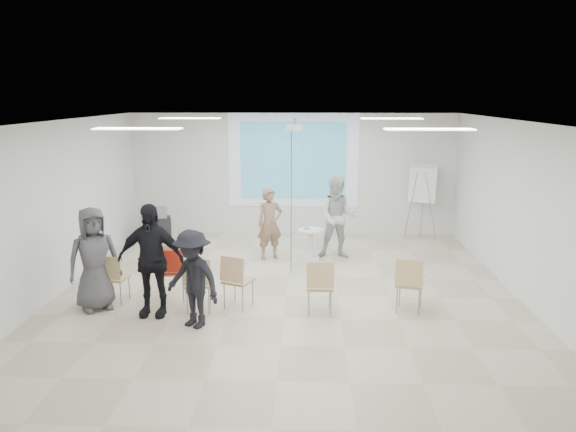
{
  "coord_description": "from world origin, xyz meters",
  "views": [
    {
      "loc": [
        0.35,
        -9.26,
        3.43
      ],
      "look_at": [
        0.0,
        0.8,
        1.25
      ],
      "focal_mm": 35.0,
      "sensor_mm": 36.0,
      "label": 1
    }
  ],
  "objects_px": {
    "player_left": "(270,219)",
    "audience_left": "(150,252)",
    "chair_center": "(236,277)",
    "chair_left_inner": "(198,280)",
    "flipchart_easel": "(423,184)",
    "chair_right_far": "(409,280)",
    "chair_right_inner": "(320,283)",
    "pedestal_table": "(310,242)",
    "player_right": "(338,213)",
    "audience_outer": "(93,253)",
    "chair_far_left": "(113,275)",
    "audience_mid": "(193,273)",
    "laptop": "(199,281)",
    "chair_left_mid": "(172,267)",
    "av_cart": "(159,226)"
  },
  "relations": [
    {
      "from": "player_left",
      "to": "audience_left",
      "type": "bearing_deg",
      "value": -141.35
    },
    {
      "from": "chair_center",
      "to": "audience_left",
      "type": "relative_size",
      "value": 0.44
    },
    {
      "from": "player_left",
      "to": "chair_left_inner",
      "type": "xyz_separation_m",
      "value": [
        -0.95,
        -3.05,
        -0.33
      ]
    },
    {
      "from": "flipchart_easel",
      "to": "chair_center",
      "type": "bearing_deg",
      "value": -107.19
    },
    {
      "from": "audience_left",
      "to": "chair_left_inner",
      "type": "bearing_deg",
      "value": 13.74
    },
    {
      "from": "chair_center",
      "to": "chair_right_far",
      "type": "distance_m",
      "value": 2.78
    },
    {
      "from": "flipchart_easel",
      "to": "audience_left",
      "type": "bearing_deg",
      "value": -113.6
    },
    {
      "from": "chair_right_inner",
      "to": "pedestal_table",
      "type": "bearing_deg",
      "value": 91.54
    },
    {
      "from": "player_right",
      "to": "audience_outer",
      "type": "bearing_deg",
      "value": -141.1
    },
    {
      "from": "pedestal_table",
      "to": "player_right",
      "type": "height_order",
      "value": "player_right"
    },
    {
      "from": "pedestal_table",
      "to": "chair_center",
      "type": "distance_m",
      "value": 3.11
    },
    {
      "from": "audience_left",
      "to": "chair_far_left",
      "type": "bearing_deg",
      "value": 152.66
    },
    {
      "from": "chair_left_inner",
      "to": "audience_mid",
      "type": "relative_size",
      "value": 0.53
    },
    {
      "from": "audience_left",
      "to": "chair_right_far",
      "type": "bearing_deg",
      "value": 6.69
    },
    {
      "from": "player_left",
      "to": "laptop",
      "type": "bearing_deg",
      "value": -131.81
    },
    {
      "from": "player_right",
      "to": "audience_mid",
      "type": "xyz_separation_m",
      "value": [
        -2.35,
        -3.77,
        -0.13
      ]
    },
    {
      "from": "chair_left_inner",
      "to": "audience_outer",
      "type": "relative_size",
      "value": 0.48
    },
    {
      "from": "player_left",
      "to": "flipchart_easel",
      "type": "relative_size",
      "value": 0.96
    },
    {
      "from": "chair_left_mid",
      "to": "audience_left",
      "type": "height_order",
      "value": "audience_left"
    },
    {
      "from": "pedestal_table",
      "to": "flipchart_easel",
      "type": "height_order",
      "value": "flipchart_easel"
    },
    {
      "from": "av_cart",
      "to": "chair_left_mid",
      "type": "bearing_deg",
      "value": -89.16
    },
    {
      "from": "chair_far_left",
      "to": "player_left",
      "type": "bearing_deg",
      "value": 56.17
    },
    {
      "from": "chair_far_left",
      "to": "av_cart",
      "type": "xyz_separation_m",
      "value": [
        -0.3,
        4.05,
        -0.12
      ]
    },
    {
      "from": "laptop",
      "to": "audience_left",
      "type": "distance_m",
      "value": 0.92
    },
    {
      "from": "chair_right_far",
      "to": "chair_left_inner",
      "type": "bearing_deg",
      "value": -162.26
    },
    {
      "from": "player_right",
      "to": "flipchart_easel",
      "type": "bearing_deg",
      "value": 41.33
    },
    {
      "from": "chair_far_left",
      "to": "audience_mid",
      "type": "bearing_deg",
      "value": -22.54
    },
    {
      "from": "audience_left",
      "to": "av_cart",
      "type": "height_order",
      "value": "audience_left"
    },
    {
      "from": "chair_left_inner",
      "to": "av_cart",
      "type": "height_order",
      "value": "chair_left_inner"
    },
    {
      "from": "pedestal_table",
      "to": "chair_left_inner",
      "type": "distance_m",
      "value": 3.53
    },
    {
      "from": "chair_right_inner",
      "to": "audience_outer",
      "type": "xyz_separation_m",
      "value": [
        -3.64,
        0.17,
        0.41
      ]
    },
    {
      "from": "player_left",
      "to": "chair_left_mid",
      "type": "bearing_deg",
      "value": -143.91
    },
    {
      "from": "chair_far_left",
      "to": "audience_outer",
      "type": "height_order",
      "value": "audience_outer"
    },
    {
      "from": "chair_left_mid",
      "to": "audience_left",
      "type": "bearing_deg",
      "value": -111.89
    },
    {
      "from": "laptop",
      "to": "chair_far_left",
      "type": "bearing_deg",
      "value": -15.3
    },
    {
      "from": "chair_left_mid",
      "to": "player_right",
      "type": "bearing_deg",
      "value": 36.52
    },
    {
      "from": "chair_left_mid",
      "to": "audience_left",
      "type": "xyz_separation_m",
      "value": [
        -0.17,
        -0.62,
        0.44
      ]
    },
    {
      "from": "player_right",
      "to": "chair_far_left",
      "type": "height_order",
      "value": "player_right"
    },
    {
      "from": "chair_left_mid",
      "to": "laptop",
      "type": "relative_size",
      "value": 3.01
    },
    {
      "from": "player_left",
      "to": "chair_right_inner",
      "type": "distance_m",
      "value": 3.3
    },
    {
      "from": "chair_center",
      "to": "audience_left",
      "type": "distance_m",
      "value": 1.42
    },
    {
      "from": "chair_far_left",
      "to": "laptop",
      "type": "relative_size",
      "value": 2.53
    },
    {
      "from": "player_right",
      "to": "chair_center",
      "type": "relative_size",
      "value": 2.16
    },
    {
      "from": "chair_left_mid",
      "to": "chair_far_left",
      "type": "bearing_deg",
      "value": -177.41
    },
    {
      "from": "chair_left_mid",
      "to": "flipchart_easel",
      "type": "xyz_separation_m",
      "value": [
        5.04,
        4.47,
        0.73
      ]
    },
    {
      "from": "chair_far_left",
      "to": "chair_right_far",
      "type": "distance_m",
      "value": 4.86
    },
    {
      "from": "chair_right_inner",
      "to": "audience_outer",
      "type": "height_order",
      "value": "audience_outer"
    },
    {
      "from": "pedestal_table",
      "to": "av_cart",
      "type": "distance_m",
      "value": 3.84
    },
    {
      "from": "chair_left_mid",
      "to": "audience_left",
      "type": "distance_m",
      "value": 0.78
    },
    {
      "from": "chair_left_mid",
      "to": "audience_mid",
      "type": "distance_m",
      "value": 1.23
    }
  ]
}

